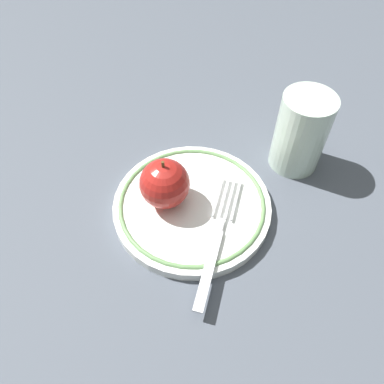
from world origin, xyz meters
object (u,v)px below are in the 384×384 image
Objects in this scene: plate at (192,205)px; fork at (216,241)px; apple_red_whole at (165,184)px; drinking_glass at (301,133)px.

fork is (0.07, -0.00, 0.01)m from plate.
apple_red_whole is 0.63× the size of drinking_glass.
fork is at bearing -1.28° from plate.
drinking_glass is (-0.01, 0.17, 0.05)m from plate.
plate is 0.18m from drinking_glass.
plate is 0.05m from apple_red_whole.
drinking_glass is (-0.08, 0.18, 0.04)m from fork.
apple_red_whole is at bearing -123.02° from plate.
apple_red_whole is (-0.02, -0.03, 0.04)m from plate.
drinking_glass reaches higher than plate.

